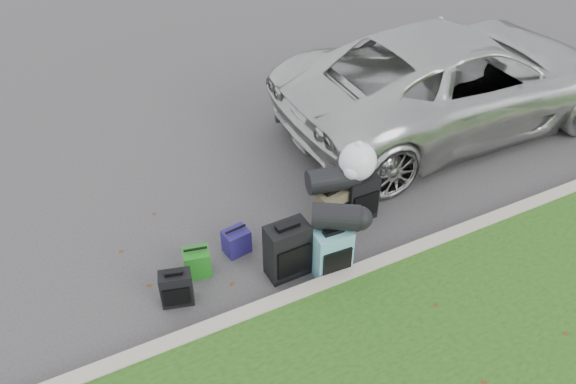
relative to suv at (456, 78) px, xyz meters
name	(u,v)px	position (x,y,z in m)	size (l,w,h in m)	color
ground	(302,232)	(-3.44, -1.31, -0.80)	(120.00, 120.00, 0.00)	#383535
curb	(342,279)	(-3.44, -2.31, -0.73)	(120.00, 0.18, 0.15)	#9E937F
suv	(456,78)	(0.00, 0.00, 0.00)	(2.67, 5.78, 1.61)	#B7B7B2
suitcase_small_black	(176,288)	(-5.22, -1.72, -0.58)	(0.35, 0.19, 0.44)	black
suitcase_large_black_left	(287,250)	(-3.92, -1.86, -0.45)	(0.49, 0.30, 0.71)	black
suitcase_olive	(331,209)	(-3.04, -1.36, -0.53)	(0.39, 0.25, 0.54)	#453E2A
suitcase_teal	(332,253)	(-3.45, -2.08, -0.49)	(0.43, 0.26, 0.62)	teal
suitcase_large_black_right	(360,197)	(-2.63, -1.38, -0.48)	(0.43, 0.26, 0.65)	black
tote_green	(197,262)	(-4.87, -1.39, -0.63)	(0.30, 0.24, 0.34)	#1B6C18
tote_navy	(236,241)	(-4.32, -1.26, -0.64)	(0.30, 0.24, 0.32)	navy
duffel_left	(331,179)	(-3.03, -1.29, -0.10)	(0.32, 0.32, 0.59)	black
duffel_right	(336,217)	(-3.38, -2.01, -0.03)	(0.30, 0.30, 0.54)	black
trash_bag	(358,161)	(-2.69, -1.34, 0.09)	(0.48, 0.48, 0.48)	white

